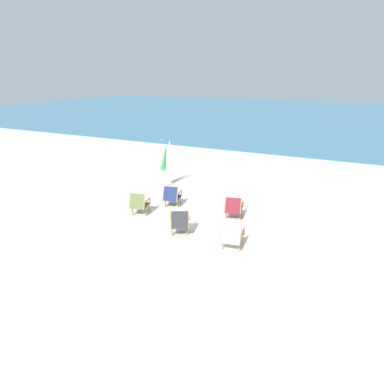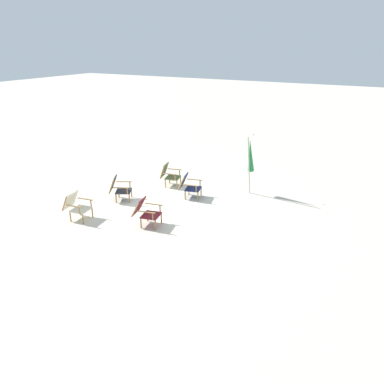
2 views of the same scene
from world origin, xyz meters
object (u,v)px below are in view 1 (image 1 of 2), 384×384
beach_chair_back_left (180,222)px  beach_chair_mid_center (232,236)px  beach_chair_front_left (172,196)px  beach_chair_back_right (139,203)px  beach_chair_far_center (234,207)px  umbrella_furled_green (165,157)px

beach_chair_back_left → beach_chair_mid_center: beach_chair_back_left is taller
beach_chair_front_left → beach_chair_back_right: size_ratio=1.01×
beach_chair_mid_center → beach_chair_front_left: bearing=145.2°
beach_chair_far_center → beach_chair_back_left: size_ratio=0.97×
beach_chair_far_center → beach_chair_mid_center: 2.12m
beach_chair_mid_center → beach_chair_back_left: bearing=173.3°
beach_chair_back_right → umbrella_furled_green: size_ratio=0.39×
beach_chair_back_left → beach_chair_mid_center: (1.72, -0.20, -0.00)m
beach_chair_far_center → umbrella_furled_green: 4.10m
beach_chair_back_right → umbrella_furled_green: umbrella_furled_green is taller
beach_chair_mid_center → umbrella_furled_green: bearing=138.4°
beach_chair_far_center → beach_chair_back_right: size_ratio=1.04×
beach_chair_front_left → beach_chair_mid_center: size_ratio=1.04×
beach_chair_front_left → beach_chair_back_left: (1.31, -1.90, 0.00)m
beach_chair_front_left → beach_chair_back_right: bearing=-118.4°
beach_chair_back_left → umbrella_furled_green: 4.46m
beach_chair_far_center → beach_chair_back_left: 2.11m
beach_chair_back_right → beach_chair_far_center: bearing=19.8°
beach_chair_front_left → beach_chair_back_right: (-0.63, -1.16, 0.00)m
beach_chair_front_left → beach_chair_mid_center: bearing=-34.8°
beach_chair_back_right → umbrella_furled_green: (-0.58, 2.83, 0.94)m
beach_chair_mid_center → umbrella_furled_green: 5.74m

